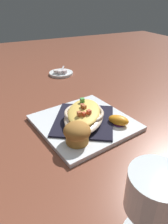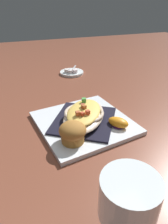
# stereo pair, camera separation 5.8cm
# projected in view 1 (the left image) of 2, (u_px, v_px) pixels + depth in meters

# --- Properties ---
(ground_plane) EXTENTS (2.60, 2.60, 0.00)m
(ground_plane) POSITION_uv_depth(u_px,v_px,m) (84.00, 124.00, 0.60)
(ground_plane) COLOR brown
(square_plate) EXTENTS (0.29, 0.29, 0.01)m
(square_plate) POSITION_uv_depth(u_px,v_px,m) (84.00, 123.00, 0.60)
(square_plate) COLOR white
(square_plate) RESTS_ON ground_plane
(folded_napkin) EXTENTS (0.24, 0.24, 0.01)m
(folded_napkin) POSITION_uv_depth(u_px,v_px,m) (84.00, 120.00, 0.60)
(folded_napkin) COLOR black
(folded_napkin) RESTS_ON square_plate
(gratin_dish) EXTENTS (0.19, 0.22, 0.05)m
(gratin_dish) POSITION_uv_depth(u_px,v_px,m) (84.00, 114.00, 0.59)
(gratin_dish) COLOR beige
(gratin_dish) RESTS_ON folded_napkin
(muffin) EXTENTS (0.07, 0.07, 0.05)m
(muffin) POSITION_uv_depth(u_px,v_px,m) (77.00, 133.00, 0.50)
(muffin) COLOR #A9712E
(muffin) RESTS_ON square_plate
(orange_garnish) EXTENTS (0.06, 0.07, 0.03)m
(orange_garnish) POSITION_uv_depth(u_px,v_px,m) (118.00, 121.00, 0.58)
(orange_garnish) COLOR #501F65
(orange_garnish) RESTS_ON square_plate
(stemmed_glass) EXTENTS (0.08, 0.08, 0.13)m
(stemmed_glass) POSITION_uv_depth(u_px,v_px,m) (154.00, 196.00, 0.28)
(stemmed_glass) COLOR white
(stemmed_glass) RESTS_ON ground_plane
(creamer_saucer) EXTENTS (0.11, 0.11, 0.01)m
(creamer_saucer) POSITION_uv_depth(u_px,v_px,m) (61.00, 73.00, 0.97)
(creamer_saucer) COLOR white
(creamer_saucer) RESTS_ON ground_plane
(spoon) EXTENTS (0.06, 0.09, 0.01)m
(spoon) POSITION_uv_depth(u_px,v_px,m) (61.00, 71.00, 0.97)
(spoon) COLOR silver
(spoon) RESTS_ON creamer_saucer
(creamer_cup_0) EXTENTS (0.02, 0.02, 0.02)m
(creamer_cup_0) POSITION_uv_depth(u_px,v_px,m) (56.00, 72.00, 0.95)
(creamer_cup_0) COLOR white
(creamer_cup_0) RESTS_ON creamer_saucer
(creamer_cup_1) EXTENTS (0.02, 0.02, 0.02)m
(creamer_cup_1) POSITION_uv_depth(u_px,v_px,m) (60.00, 72.00, 0.94)
(creamer_cup_1) COLOR white
(creamer_cup_1) RESTS_ON creamer_saucer
(creamer_cup_2) EXTENTS (0.02, 0.02, 0.02)m
(creamer_cup_2) POSITION_uv_depth(u_px,v_px,m) (65.00, 72.00, 0.95)
(creamer_cup_2) COLOR white
(creamer_cup_2) RESTS_ON creamer_saucer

